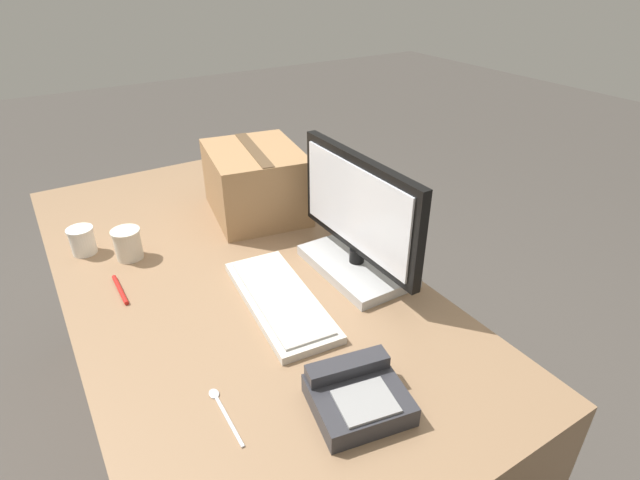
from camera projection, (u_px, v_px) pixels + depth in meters
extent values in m
plane|color=#47423D|center=(246.00, 434.00, 1.87)|extent=(12.00, 12.00, 0.00)
cube|color=#8C6B4C|center=(237.00, 360.00, 1.68)|extent=(1.80, 0.90, 0.74)
cube|color=#B7B7B7|center=(356.00, 266.00, 1.48)|extent=(0.34, 0.21, 0.03)
cylinder|color=black|center=(357.00, 255.00, 1.46)|extent=(0.04, 0.04, 0.04)
cube|color=black|center=(359.00, 205.00, 1.38)|extent=(0.51, 0.03, 0.28)
cube|color=white|center=(354.00, 207.00, 1.37)|extent=(0.47, 0.01, 0.24)
cube|color=beige|center=(280.00, 300.00, 1.34)|extent=(0.46, 0.21, 0.02)
cube|color=#B7B2A8|center=(280.00, 296.00, 1.33)|extent=(0.42, 0.17, 0.01)
cube|color=#2D2D33|center=(358.00, 400.00, 1.02)|extent=(0.21, 0.22, 0.05)
cube|color=#2D2D33|center=(348.00, 366.00, 1.05)|extent=(0.08, 0.18, 0.03)
cube|color=gray|center=(365.00, 402.00, 0.99)|extent=(0.12, 0.13, 0.01)
cylinder|color=white|center=(83.00, 242.00, 1.55)|extent=(0.07, 0.07, 0.08)
cylinder|color=white|center=(79.00, 230.00, 1.53)|extent=(0.08, 0.08, 0.01)
cylinder|color=beige|center=(128.00, 245.00, 1.52)|extent=(0.08, 0.08, 0.09)
cylinder|color=beige|center=(125.00, 231.00, 1.50)|extent=(0.09, 0.09, 0.01)
cube|color=silver|center=(229.00, 421.00, 1.00)|extent=(0.14, 0.01, 0.00)
ellipsoid|color=silver|center=(214.00, 394.00, 1.07)|extent=(0.03, 0.02, 0.00)
cube|color=#9E754C|center=(256.00, 182.00, 1.75)|extent=(0.41, 0.36, 0.24)
cube|color=brown|center=(253.00, 149.00, 1.69)|extent=(0.36, 0.10, 0.00)
cylinder|color=red|center=(120.00, 290.00, 1.39)|extent=(0.15, 0.01, 0.01)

